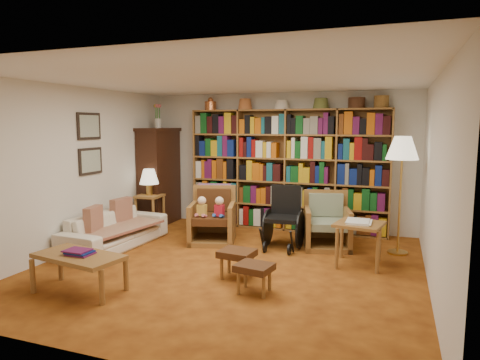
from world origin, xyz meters
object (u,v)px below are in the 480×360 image
at_px(footstool_a, 237,255).
at_px(coffee_table, 79,259).
at_px(wheelchair, 284,219).
at_px(armchair_leather, 215,219).
at_px(side_table_lamp, 150,204).
at_px(armchair_sage, 328,226).
at_px(floor_lamp, 402,153).
at_px(side_table_papers, 359,229).
at_px(footstool_b, 254,269).
at_px(sofa, 115,230).

xyz_separation_m(footstool_a, coffee_table, (-1.55, -1.05, 0.10)).
bearing_deg(wheelchair, footstool_a, -97.58).
height_order(armchair_leather, wheelchair, wheelchair).
relative_size(side_table_lamp, wheelchair, 0.66).
height_order(armchair_leather, armchair_sage, armchair_leather).
height_order(armchair_sage, coffee_table, armchair_sage).
distance_m(side_table_lamp, armchair_sage, 3.26).
distance_m(armchair_sage, footstool_a, 2.02).
relative_size(wheelchair, coffee_table, 0.87).
distance_m(armchair_sage, floor_lamp, 1.58).
relative_size(armchair_leather, side_table_papers, 1.35).
xyz_separation_m(armchair_leather, footstool_a, (0.96, -1.51, -0.08)).
bearing_deg(footstool_b, footstool_a, 132.60).
bearing_deg(armchair_leather, side_table_lamp, 167.87).
xyz_separation_m(sofa, wheelchair, (2.50, 0.90, 0.17)).
height_order(side_table_lamp, armchair_sage, armchair_sage).
bearing_deg(footstool_b, side_table_papers, 53.61).
height_order(wheelchair, side_table_papers, wheelchair).
bearing_deg(coffee_table, armchair_leather, 77.08).
relative_size(floor_lamp, footstool_a, 3.84).
xyz_separation_m(side_table_lamp, footstool_a, (2.39, -1.82, -0.19)).
bearing_deg(side_table_lamp, footstool_a, -37.17).
distance_m(side_table_lamp, footstool_a, 3.01).
bearing_deg(armchair_sage, wheelchair, -156.70).
height_order(armchair_leather, footstool_a, armchair_leather).
distance_m(side_table_papers, coffee_table, 3.61).
distance_m(sofa, side_table_papers, 3.72).
height_order(footstool_a, footstool_b, footstool_a).
relative_size(footstool_a, coffee_table, 0.41).
bearing_deg(sofa, armchair_leather, -54.44).
bearing_deg(floor_lamp, side_table_lamp, 179.68).
relative_size(sofa, footstool_b, 4.20).
bearing_deg(wheelchair, coffee_table, -124.10).
relative_size(side_table_papers, footstool_a, 1.52).
xyz_separation_m(armchair_sage, footstool_b, (-0.50, -2.21, -0.06)).
distance_m(armchair_sage, footstool_b, 2.27).
xyz_separation_m(armchair_sage, side_table_papers, (0.54, -0.80, 0.18)).
bearing_deg(armchair_leather, coffee_table, -102.92).
relative_size(side_table_papers, coffee_table, 0.62).
distance_m(armchair_sage, wheelchair, 0.72).
bearing_deg(wheelchair, sofa, -160.17).
relative_size(footstool_a, footstool_b, 1.02).
distance_m(armchair_sage, coffee_table, 3.75).
height_order(sofa, armchair_leather, armchair_leather).
xyz_separation_m(sofa, armchair_leather, (1.33, 0.87, 0.10)).
relative_size(armchair_leather, footstool_a, 2.06).
bearing_deg(footstool_b, wheelchair, 94.43).
bearing_deg(armchair_leather, armchair_sage, 9.86).
bearing_deg(footstool_a, armchair_leather, 122.58).
relative_size(sofa, armchair_leather, 2.00).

